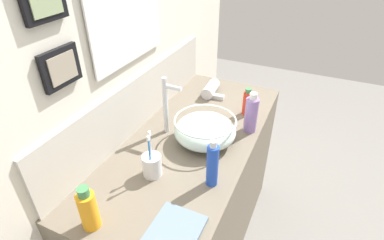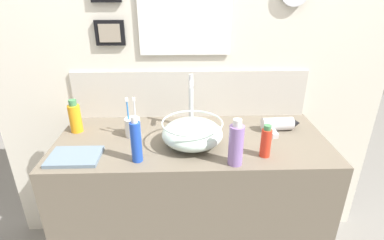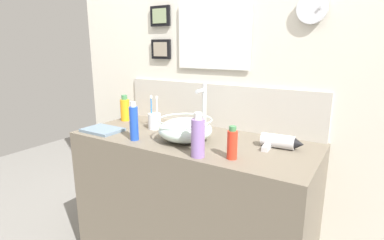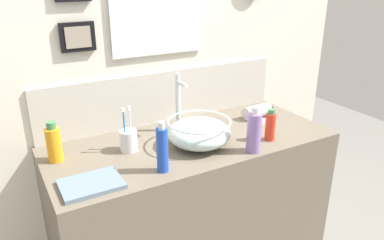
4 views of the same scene
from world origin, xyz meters
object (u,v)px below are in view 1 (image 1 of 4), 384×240
(hair_drier, at_px, (212,88))
(shampoo_bottle, at_px, (212,165))
(soap_dispenser, at_px, (88,209))
(lotion_bottle, at_px, (251,114))
(glass_bowl_sink, at_px, (205,130))
(faucet, at_px, (167,103))
(toothbrush_cup, at_px, (152,165))
(hand_towel, at_px, (172,235))
(spray_bottle, at_px, (247,102))

(hair_drier, bearing_deg, shampoo_bottle, -158.62)
(soap_dispenser, distance_m, lotion_bottle, 0.83)
(glass_bowl_sink, xyz_separation_m, shampoo_bottle, (-0.24, -0.13, 0.03))
(faucet, relative_size, toothbrush_cup, 1.41)
(glass_bowl_sink, height_order, faucet, faucet)
(shampoo_bottle, height_order, hand_towel, shampoo_bottle)
(soap_dispenser, bearing_deg, lotion_bottle, -23.37)
(hand_towel, bearing_deg, toothbrush_cup, 42.84)
(glass_bowl_sink, bearing_deg, hand_towel, -168.96)
(spray_bottle, bearing_deg, lotion_bottle, -157.82)
(glass_bowl_sink, distance_m, spray_bottle, 0.33)
(spray_bottle, bearing_deg, shampoo_bottle, -177.82)
(toothbrush_cup, bearing_deg, soap_dispenser, 168.87)
(toothbrush_cup, distance_m, hand_towel, 0.31)
(lotion_bottle, bearing_deg, glass_bowl_sink, 136.18)
(glass_bowl_sink, height_order, toothbrush_cup, toothbrush_cup)
(toothbrush_cup, bearing_deg, spray_bottle, -19.38)
(toothbrush_cup, relative_size, soap_dispenser, 1.18)
(soap_dispenser, height_order, shampoo_bottle, shampoo_bottle)
(soap_dispenser, bearing_deg, shampoo_bottle, -40.05)
(hair_drier, xyz_separation_m, spray_bottle, (-0.14, -0.25, 0.04))
(lotion_bottle, xyz_separation_m, hand_towel, (-0.69, 0.06, -0.08))
(glass_bowl_sink, xyz_separation_m, lotion_bottle, (0.17, -0.16, 0.03))
(hand_towel, bearing_deg, soap_dispenser, 105.27)
(soap_dispenser, xyz_separation_m, shampoo_bottle, (0.35, -0.29, 0.02))
(shampoo_bottle, xyz_separation_m, hand_towel, (-0.28, 0.03, -0.09))
(glass_bowl_sink, xyz_separation_m, hand_towel, (-0.52, -0.10, -0.06))
(faucet, xyz_separation_m, shampoo_bottle, (-0.24, -0.32, -0.06))
(toothbrush_cup, height_order, soap_dispenser, toothbrush_cup)
(lotion_bottle, bearing_deg, soap_dispenser, 156.63)
(toothbrush_cup, relative_size, shampoo_bottle, 0.98)
(shampoo_bottle, relative_size, lotion_bottle, 1.01)
(faucet, height_order, shampoo_bottle, faucet)
(faucet, distance_m, lotion_bottle, 0.40)
(hair_drier, distance_m, soap_dispenser, 1.05)
(toothbrush_cup, bearing_deg, glass_bowl_sink, -19.90)
(toothbrush_cup, xyz_separation_m, spray_bottle, (0.61, -0.21, 0.02))
(glass_bowl_sink, relative_size, spray_bottle, 1.90)
(shampoo_bottle, bearing_deg, faucet, 53.01)
(glass_bowl_sink, bearing_deg, hair_drier, 17.65)
(glass_bowl_sink, distance_m, toothbrush_cup, 0.31)
(soap_dispenser, bearing_deg, glass_bowl_sink, -15.59)
(lotion_bottle, bearing_deg, hand_towel, 174.74)
(faucet, xyz_separation_m, soap_dispenser, (-0.59, -0.03, -0.08))
(toothbrush_cup, xyz_separation_m, soap_dispenser, (-0.30, 0.06, 0.03))
(faucet, distance_m, soap_dispenser, 0.60)
(faucet, xyz_separation_m, lotion_bottle, (0.17, -0.36, -0.07))
(lotion_bottle, height_order, hand_towel, lotion_bottle)
(hair_drier, height_order, soap_dispenser, soap_dispenser)
(hair_drier, relative_size, hand_towel, 0.93)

